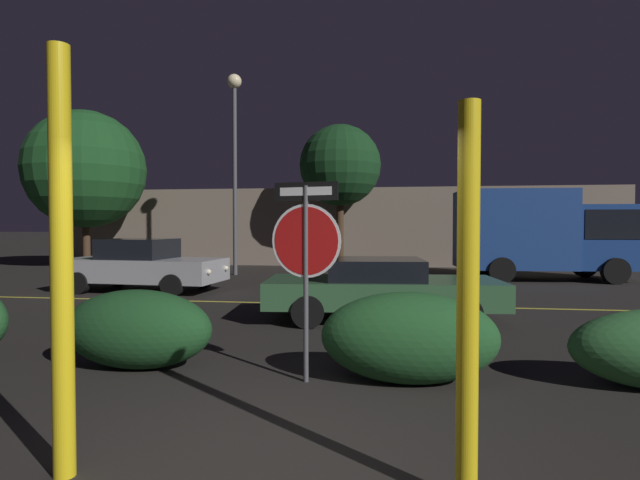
% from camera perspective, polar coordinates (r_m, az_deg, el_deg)
% --- Properties ---
extents(ground_plane, '(260.00, 260.00, 0.00)m').
position_cam_1_polar(ground_plane, '(4.19, -5.81, -24.75)').
color(ground_plane, black).
extents(road_center_stripe, '(35.19, 0.12, 0.01)m').
position_cam_1_polar(road_center_stripe, '(11.86, 3.52, -7.36)').
color(road_center_stripe, gold).
rests_on(road_center_stripe, ground_plane).
extents(stop_sign, '(0.86, 0.20, 2.38)m').
position_cam_1_polar(stop_sign, '(5.90, -1.62, -0.28)').
color(stop_sign, '#4C4C51').
rests_on(stop_sign, ground_plane).
extents(yellow_pole_left, '(0.16, 0.16, 3.18)m').
position_cam_1_polar(yellow_pole_left, '(4.13, -27.43, -2.34)').
color(yellow_pole_left, yellow).
rests_on(yellow_pole_left, ground_plane).
extents(yellow_pole_right, '(0.15, 0.15, 2.68)m').
position_cam_1_polar(yellow_pole_right, '(3.45, 16.53, -7.14)').
color(yellow_pole_right, yellow).
rests_on(yellow_pole_right, ground_plane).
extents(hedge_bush_1, '(2.00, 0.99, 1.03)m').
position_cam_1_polar(hedge_bush_1, '(7.02, -20.13, -9.52)').
color(hedge_bush_1, '#19421E').
rests_on(hedge_bush_1, ground_plane).
extents(hedge_bush_2, '(2.09, 1.01, 1.08)m').
position_cam_1_polar(hedge_bush_2, '(6.09, 10.13, -10.92)').
color(hedge_bush_2, '#1E4C23').
rests_on(hedge_bush_2, ground_plane).
extents(passing_car_1, '(4.67, 2.23, 1.49)m').
position_cam_1_polar(passing_car_1, '(15.01, -19.67, -2.74)').
color(passing_car_1, '#9E9EA3').
rests_on(passing_car_1, ground_plane).
extents(passing_car_2, '(4.75, 2.34, 1.21)m').
position_cam_1_polar(passing_car_2, '(9.98, 7.00, -5.42)').
color(passing_car_2, '#335B38').
rests_on(passing_car_2, ground_plane).
extents(delivery_truck, '(5.95, 2.72, 3.06)m').
position_cam_1_polar(delivery_truck, '(18.72, 24.52, 0.87)').
color(delivery_truck, navy).
rests_on(delivery_truck, ground_plane).
extents(street_lamp, '(0.54, 0.54, 7.52)m').
position_cam_1_polar(street_lamp, '(19.34, -9.73, 11.70)').
color(street_lamp, '#4C4C51').
rests_on(street_lamp, ground_plane).
extents(tree_0, '(3.50, 3.50, 6.20)m').
position_cam_1_polar(tree_0, '(21.68, 2.30, 8.45)').
color(tree_0, '#422D1E').
rests_on(tree_0, ground_plane).
extents(tree_1, '(5.09, 5.09, 6.85)m').
position_cam_1_polar(tree_1, '(24.21, -25.23, 7.28)').
color(tree_1, '#422D1E').
rests_on(tree_1, ground_plane).
extents(building_backdrop, '(25.90, 3.20, 3.59)m').
position_cam_1_polar(building_backdrop, '(24.38, 1.55, 1.50)').
color(building_backdrop, '#7A6B5B').
rests_on(building_backdrop, ground_plane).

